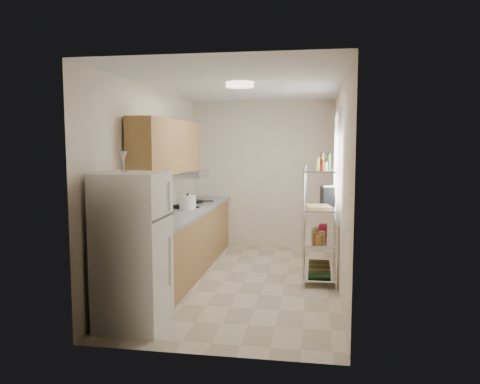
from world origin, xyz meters
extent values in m
cube|color=beige|center=(0.00, 0.00, -0.01)|extent=(2.50, 4.40, 0.01)
cube|color=silver|center=(0.00, 0.00, 2.60)|extent=(2.50, 4.40, 0.01)
cube|color=beige|center=(0.00, 2.21, 1.30)|extent=(2.50, 0.01, 2.60)
cube|color=beige|center=(0.00, -2.21, 1.30)|extent=(2.50, 0.01, 2.60)
cube|color=beige|center=(-1.25, 0.00, 1.30)|extent=(0.01, 4.40, 2.60)
cube|color=beige|center=(1.25, 0.00, 1.30)|extent=(0.01, 4.40, 2.60)
cube|color=#A17944|center=(-0.92, 0.44, 0.43)|extent=(0.60, 3.48, 0.86)
cube|color=gray|center=(-0.90, 0.44, 0.88)|extent=(0.63, 3.51, 0.04)
cube|color=#B7BABC|center=(-0.94, -0.70, 0.88)|extent=(0.52, 0.44, 0.04)
cube|color=#B7BABC|center=(-0.64, 1.80, 0.46)|extent=(0.01, 0.55, 0.72)
cube|color=#A17944|center=(-1.05, 0.10, 1.81)|extent=(0.33, 2.20, 0.72)
cube|color=#B7BABC|center=(-1.00, 0.90, 1.39)|extent=(0.50, 0.60, 0.12)
cube|color=white|center=(1.23, 0.35, 1.55)|extent=(0.06, 1.00, 1.46)
cube|color=silver|center=(1.00, 0.30, 0.10)|extent=(0.45, 0.90, 0.02)
cube|color=silver|center=(1.00, 0.30, 0.55)|extent=(0.45, 0.90, 0.02)
cube|color=silver|center=(1.00, 0.30, 1.00)|extent=(0.45, 0.90, 0.02)
cube|color=silver|center=(1.00, 0.30, 1.50)|extent=(0.45, 0.90, 0.02)
cylinder|color=silver|center=(0.79, -0.14, 0.78)|extent=(0.02, 0.02, 1.55)
cylinder|color=silver|center=(0.79, 0.74, 0.78)|extent=(0.02, 0.02, 1.55)
cylinder|color=silver|center=(1.22, -0.14, 0.78)|extent=(0.02, 0.02, 1.55)
cylinder|color=silver|center=(1.22, 0.74, 0.78)|extent=(0.02, 0.02, 1.55)
cylinder|color=white|center=(0.00, -0.30, 2.57)|extent=(0.34, 0.34, 0.05)
cube|color=white|center=(-0.87, -1.66, 0.79)|extent=(0.65, 0.65, 1.57)
cylinder|color=white|center=(-0.90, 0.50, 1.00)|extent=(0.24, 0.24, 0.20)
cylinder|color=black|center=(-1.02, 0.60, 0.92)|extent=(0.31, 0.31, 0.04)
cylinder|color=black|center=(-0.96, 1.22, 0.92)|extent=(0.28, 0.28, 0.04)
cube|color=tan|center=(0.98, 0.17, 1.02)|extent=(0.37, 0.45, 0.03)
cube|color=black|center=(1.10, 0.52, 1.15)|extent=(0.20, 0.26, 0.27)
cube|color=#AC1530|center=(1.05, 0.55, 0.64)|extent=(0.12, 0.15, 0.16)
camera|label=1|loc=(0.94, -6.05, 1.86)|focal=35.00mm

